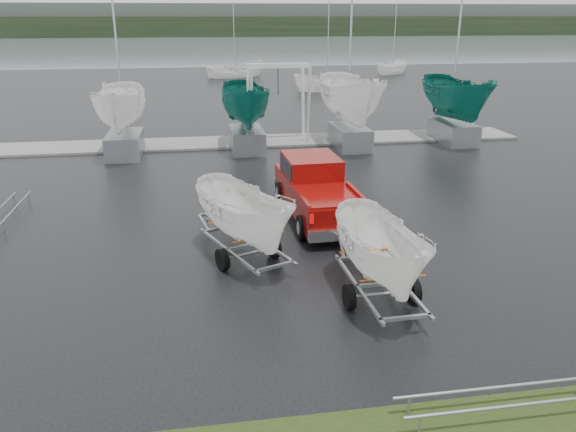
{
  "coord_description": "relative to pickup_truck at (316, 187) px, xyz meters",
  "views": [
    {
      "loc": [
        -2.53,
        -16.77,
        6.5
      ],
      "look_at": [
        -0.16,
        -2.23,
        1.2
      ],
      "focal_mm": 35.0,
      "sensor_mm": 36.0,
      "label": 1
    }
  ],
  "objects": [
    {
      "name": "ground_plane",
      "position": [
        -1.33,
        -1.08,
        -0.99
      ],
      "size": [
        120.0,
        120.0,
        0.0
      ],
      "primitive_type": "plane",
      "color": "black",
      "rests_on": "ground"
    },
    {
      "name": "lake",
      "position": [
        -1.33,
        98.92,
        -1.0
      ],
      "size": [
        300.0,
        300.0,
        0.0
      ],
      "primitive_type": "plane",
      "color": "gray",
      "rests_on": "ground"
    },
    {
      "name": "dock",
      "position": [
        -1.33,
        11.92,
        -0.94
      ],
      "size": [
        30.0,
        3.0,
        0.12
      ],
      "primitive_type": "cube",
      "color": "gray",
      "rests_on": "ground"
    },
    {
      "name": "treeline",
      "position": [
        -1.33,
        168.92,
        2.01
      ],
      "size": [
        300.0,
        8.0,
        6.0
      ],
      "primitive_type": "cube",
      "color": "black",
      "rests_on": "ground"
    },
    {
      "name": "far_hill",
      "position": [
        -1.33,
        176.92,
        4.01
      ],
      "size": [
        300.0,
        6.0,
        10.0
      ],
      "primitive_type": "cube",
      "color": "#4C5651",
      "rests_on": "ground"
    },
    {
      "name": "pickup_truck",
      "position": [
        0.0,
        0.0,
        0.0
      ],
      "size": [
        2.27,
        5.79,
        1.9
      ],
      "rotation": [
        0.0,
        0.0,
        0.03
      ],
      "color": "#780806",
      "rests_on": "ground"
    },
    {
      "name": "trailer_hitched",
      "position": [
        0.22,
        -6.35,
        1.6
      ],
      "size": [
        1.8,
        3.64,
        4.77
      ],
      "rotation": [
        0.0,
        0.0,
        0.03
      ],
      "color": "gray",
      "rests_on": "ground"
    },
    {
      "name": "trailer_parked",
      "position": [
        -2.72,
        -3.49,
        1.71
      ],
      "size": [
        2.46,
        3.78,
        4.99
      ],
      "rotation": [
        0.0,
        0.0,
        0.39
      ],
      "color": "gray",
      "rests_on": "ground"
    },
    {
      "name": "boat_hoist",
      "position": [
        0.46,
        11.92,
        1.68
      ],
      "size": [
        3.3,
        2.18,
        4.12
      ],
      "color": "silver",
      "rests_on": "ground"
    },
    {
      "name": "keelboat_0",
      "position": [
        -7.37,
        9.92,
        2.71
      ],
      "size": [
        2.34,
        3.2,
        10.51
      ],
      "color": "gray",
      "rests_on": "ground"
    },
    {
      "name": "keelboat_1",
      "position": [
        -1.41,
        10.12,
        2.65
      ],
      "size": [
        2.31,
        3.2,
        7.24
      ],
      "color": "gray",
      "rests_on": "ground"
    },
    {
      "name": "keelboat_2",
      "position": [
        3.9,
        9.92,
        3.22
      ],
      "size": [
        2.65,
        3.2,
        10.82
      ],
      "color": "gray",
      "rests_on": "ground"
    },
    {
      "name": "keelboat_3",
      "position": [
        9.73,
        10.22,
        2.87
      ],
      "size": [
        2.43,
        3.2,
        10.6
      ],
      "color": "gray",
      "rests_on": "ground"
    },
    {
      "name": "moored_boat_1",
      "position": [
        0.61,
        45.79,
        -0.99
      ],
      "size": [
        3.35,
        3.3,
        11.43
      ],
      "rotation": [
        0.0,
        0.0,
        1.91
      ],
      "color": "white",
      "rests_on": "ground"
    },
    {
      "name": "moored_boat_2",
      "position": [
        7.96,
        32.58,
        -0.99
      ],
      "size": [
        2.8,
        2.75,
        11.23
      ],
      "rotation": [
        0.0,
        0.0,
        4.85
      ],
      "color": "white",
      "rests_on": "ground"
    },
    {
      "name": "moored_boat_3",
      "position": [
        19.1,
        46.79,
        -0.99
      ],
      "size": [
        3.3,
        3.3,
        11.06
      ],
      "rotation": [
        0.0,
        0.0,
        2.33
      ],
      "color": "white",
      "rests_on": "ground"
    }
  ]
}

